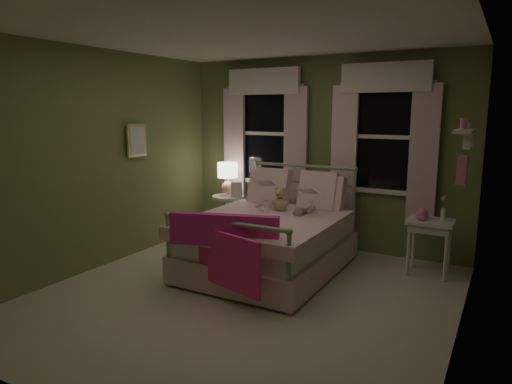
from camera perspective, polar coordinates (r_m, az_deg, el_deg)
The scene contains 18 objects.
room_shell at distance 4.45m, azimuth -1.70°, elevation 2.64°, with size 4.20×4.20×4.20m.
bed at distance 5.44m, azimuth 1.80°, elevation -5.82°, with size 1.58×2.04×1.18m.
pink_throw at distance 4.52m, azimuth -4.23°, elevation -6.21°, with size 1.08×0.45×0.71m.
child_left at distance 5.80m, azimuth 1.30°, elevation 1.15°, with size 0.29×0.19×0.80m, color #F7D1DD.
child_right at distance 5.58m, azimuth 6.39°, elevation -0.04°, with size 0.32×0.25×0.66m, color #F7D1DD.
book_left at distance 5.58m, azimuth 0.10°, elevation 0.70°, with size 0.20×0.27×0.03m, color beige.
book_right at distance 5.35m, azimuth 5.35°, elevation -0.24°, with size 0.20×0.27×0.02m, color beige.
teddy_bear at distance 5.57m, azimuth 3.08°, elevation -1.13°, with size 0.23×0.18×0.30m.
nightstand_left at distance 6.71m, azimuth -3.51°, elevation -2.41°, with size 0.46×0.46×0.65m.
table_lamp at distance 6.62m, azimuth -3.56°, elevation 2.12°, with size 0.29×0.29×0.46m.
book_nightstand at distance 6.55m, azimuth -3.17°, elevation -0.60°, with size 0.16×0.22×0.02m, color beige.
nightstand_right at distance 5.60m, azimuth 20.95°, elevation -4.27°, with size 0.50×0.40×0.64m.
pink_toy at distance 5.57m, azimuth 20.03°, elevation -2.60°, with size 0.14×0.19×0.14m.
bud_vase at distance 5.58m, azimuth 22.40°, elevation -1.89°, with size 0.06×0.06×0.28m.
window_left at distance 6.60m, azimuth 1.04°, elevation 7.94°, with size 1.34×0.13×1.96m.
window_right at distance 5.99m, azimuth 15.64°, elevation 7.33°, with size 1.34×0.13×1.96m.
wall_shelf at distance 4.51m, azimuth 24.51°, elevation 4.68°, with size 0.15×0.50×0.60m.
framed_picture at distance 6.09m, azimuth -14.70°, elevation 6.26°, with size 0.03×0.32×0.42m.
Camera 1 is at (2.27, -3.78, 1.89)m, focal length 32.00 mm.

